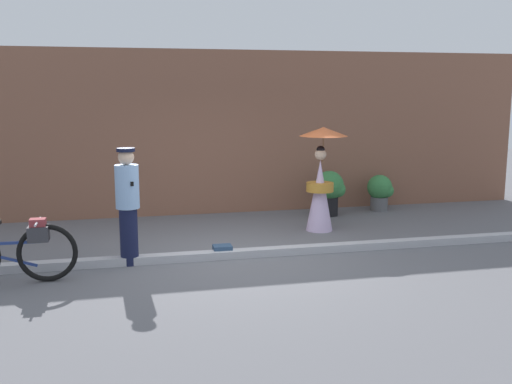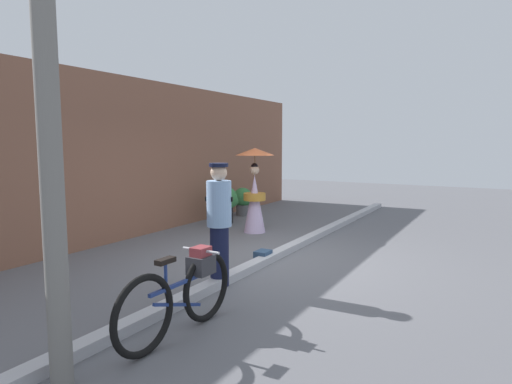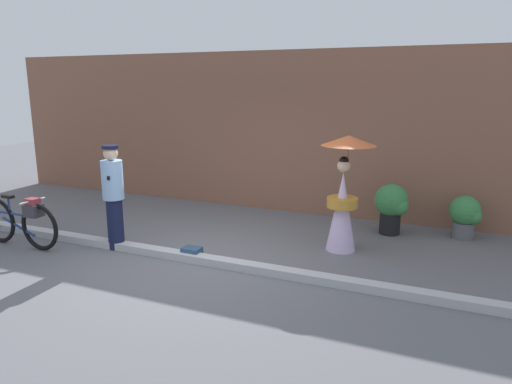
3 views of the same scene
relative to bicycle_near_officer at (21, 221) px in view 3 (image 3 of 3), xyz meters
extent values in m
plane|color=slate|center=(3.08, 0.54, -0.45)|extent=(30.00, 30.00, 0.00)
cube|color=brown|center=(3.08, 4.07, 1.21)|extent=(14.00, 0.40, 3.31)
cube|color=#B2B2B7|center=(3.08, 0.54, -0.39)|extent=(14.00, 0.20, 0.12)
torus|color=black|center=(0.42, -0.01, -0.06)|extent=(0.78, 0.08, 0.78)
cube|color=navy|center=(-0.06, 0.00, 0.11)|extent=(0.81, 0.05, 0.04)
cube|color=navy|center=(-0.06, 0.00, -0.11)|extent=(0.70, 0.04, 0.26)
cylinder|color=navy|center=(-0.23, 0.00, 0.23)|extent=(0.03, 0.03, 0.32)
cube|color=black|center=(-0.23, 0.00, 0.39)|extent=(0.22, 0.09, 0.05)
cylinder|color=silver|center=(0.33, 0.00, 0.37)|extent=(0.04, 0.48, 0.03)
cube|color=#333338|center=(0.33, 0.00, 0.21)|extent=(0.26, 0.22, 0.20)
cube|color=maroon|center=(0.33, 0.00, 0.34)|extent=(0.20, 0.16, 0.14)
cylinder|color=#141938|center=(1.49, 0.56, -0.03)|extent=(0.26, 0.26, 0.84)
cylinder|color=#8CB2E0|center=(1.49, 0.56, 0.70)|extent=(0.34, 0.34, 0.63)
sphere|color=#D8B293|center=(1.49, 0.56, 1.13)|extent=(0.23, 0.23, 0.23)
cylinder|color=black|center=(1.49, 0.56, 1.23)|extent=(0.26, 0.26, 0.05)
cube|color=black|center=(1.49, 0.56, 0.77)|extent=(0.18, 0.37, 0.06)
cone|color=silver|center=(4.88, 1.96, 0.20)|extent=(0.48, 0.48, 1.28)
cylinder|color=#C1842D|center=(4.88, 1.96, 0.35)|extent=(0.49, 0.49, 0.16)
sphere|color=beige|center=(4.88, 1.96, 0.94)|extent=(0.21, 0.21, 0.21)
sphere|color=black|center=(4.88, 1.96, 1.02)|extent=(0.16, 0.16, 0.16)
cylinder|color=olive|center=(4.94, 1.98, 1.07)|extent=(0.02, 0.02, 0.55)
cone|color=orange|center=(4.94, 1.98, 1.34)|extent=(0.86, 0.86, 0.16)
cylinder|color=#59595B|center=(6.72, 3.39, -0.30)|extent=(0.37, 0.37, 0.29)
sphere|color=#387F42|center=(6.72, 3.39, 0.05)|extent=(0.52, 0.52, 0.52)
sphere|color=#387F42|center=(6.85, 3.31, -0.01)|extent=(0.29, 0.29, 0.29)
cylinder|color=black|center=(5.50, 3.14, -0.25)|extent=(0.37, 0.37, 0.38)
sphere|color=#387F42|center=(5.50, 3.14, 0.17)|extent=(0.59, 0.59, 0.59)
sphere|color=#387F42|center=(5.65, 3.05, 0.10)|extent=(0.32, 0.32, 0.32)
cube|color=navy|center=(2.87, 0.63, -0.35)|extent=(0.28, 0.22, 0.18)
cube|color=#243951|center=(2.87, 0.57, -0.31)|extent=(0.24, 0.08, 0.06)
camera|label=1|loc=(1.40, -7.97, 2.06)|focal=41.46mm
camera|label=2|loc=(-3.37, -2.81, 1.53)|focal=30.57mm
camera|label=3|loc=(6.50, -5.26, 2.19)|focal=32.92mm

